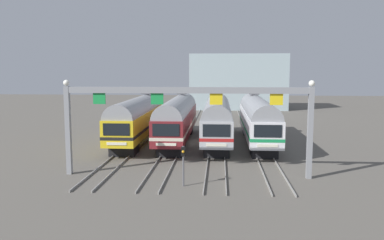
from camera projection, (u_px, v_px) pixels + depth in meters
ground_plane at (197, 143)px, 42.53m from camera, size 160.00×160.00×0.00m
track_bed at (204, 121)px, 59.35m from camera, size 14.15×70.00×0.15m
commuter_train_yellow at (138, 117)px, 42.64m from camera, size 2.88×18.06×5.05m
commuter_train_maroon at (177, 117)px, 42.34m from camera, size 2.88×18.06×5.05m
commuter_train_stainless at (217, 118)px, 42.05m from camera, size 2.88×18.06×4.77m
commuter_train_white at (258, 118)px, 41.75m from camera, size 2.88×18.06×5.05m
catenary_gantry at (186, 106)px, 28.53m from camera, size 17.88×0.44×6.97m
yard_signal_mast at (183, 158)px, 26.41m from camera, size 0.28×0.35×2.71m
maintenance_building at (238, 82)px, 79.88m from camera, size 18.67×10.00×10.70m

